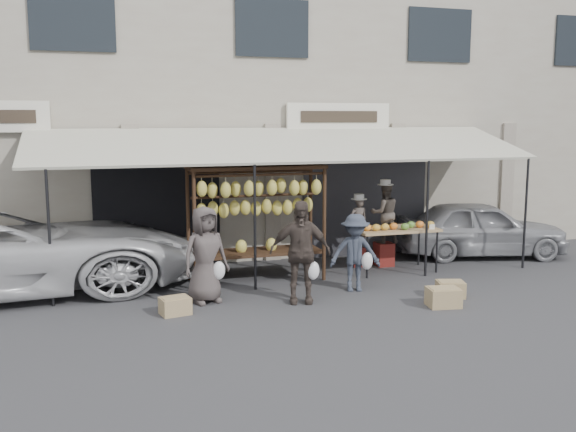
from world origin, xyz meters
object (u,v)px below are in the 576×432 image
object	(u,v)px
vendor_left	(358,222)
customer_right	(355,253)
customer_left	(205,255)
customer_mid	(300,252)
crate_near_b	(450,289)
sedan	(480,228)
crate_far	(175,306)
produce_table	(396,229)
crate_near_a	(443,297)
banana_rack	(257,200)
vendor_right	(385,213)

from	to	relation	value
vendor_left	customer_right	bearing A→B (deg)	64.48
customer_left	customer_mid	size ratio (longest dim) A/B	0.94
crate_near_b	sedan	distance (m)	3.76
customer_mid	crate_far	bearing A→B (deg)	-162.65
produce_table	crate_near_a	bearing A→B (deg)	-97.99
crate_near_a	crate_far	xyz separation A→B (m)	(-4.34, 0.90, -0.02)
banana_rack	customer_right	xyz separation A→B (m)	(1.51, -1.25, -0.86)
customer_left	crate_far	xyz separation A→B (m)	(-0.59, -0.54, -0.69)
customer_right	customer_left	bearing A→B (deg)	-167.48
customer_left	customer_mid	bearing A→B (deg)	-34.19
customer_mid	crate_near_b	xyz separation A→B (m)	(2.63, -0.48, -0.74)
vendor_left	crate_near_a	distance (m)	3.27
banana_rack	vendor_left	world-z (taller)	banana_rack
crate_far	sedan	bearing A→B (deg)	18.19
produce_table	crate_far	bearing A→B (deg)	-161.36
vendor_right	crate_far	distance (m)	5.26
vendor_right	crate_near_a	xyz separation A→B (m)	(-0.36, -3.04, -0.98)
customer_mid	customer_right	xyz separation A→B (m)	(1.18, 0.41, -0.17)
produce_table	customer_right	xyz separation A→B (m)	(-1.37, -1.12, -0.17)
vendor_left	customer_left	distance (m)	3.98
vendor_right	crate_near_a	size ratio (longest dim) A/B	2.43
banana_rack	customer_right	bearing A→B (deg)	-39.72
customer_left	sedan	xyz separation A→B (m)	(6.63, 1.83, -0.19)
vendor_right	crate_near_b	world-z (taller)	vendor_right
sedan	crate_far	bearing A→B (deg)	122.37
customer_right	crate_near_b	bearing A→B (deg)	-17.43
customer_right	crate_near_b	world-z (taller)	customer_right
vendor_right	produce_table	bearing A→B (deg)	96.05
produce_table	vendor_right	xyz separation A→B (m)	(0.02, 0.56, 0.26)
sedan	vendor_right	bearing A→B (deg)	109.46
customer_left	customer_right	distance (m)	2.72
crate_near_b	customer_right	bearing A→B (deg)	148.46
banana_rack	crate_far	size ratio (longest dim) A/B	5.67
customer_mid	customer_right	size ratio (longest dim) A/B	1.24
customer_mid	crate_far	xyz separation A→B (m)	(-2.13, -0.06, -0.74)
customer_left	customer_mid	distance (m)	1.61
customer_left	crate_far	world-z (taller)	customer_left
crate_far	crate_near_b	bearing A→B (deg)	-5.11
crate_near_b	crate_far	bearing A→B (deg)	174.89
produce_table	customer_right	world-z (taller)	customer_right
sedan	crate_near_a	bearing A→B (deg)	152.79
vendor_right	customer_right	world-z (taller)	vendor_right
produce_table	crate_far	world-z (taller)	produce_table
vendor_left	customer_mid	bearing A→B (deg)	47.14
banana_rack	crate_near_a	world-z (taller)	banana_rack
crate_near_a	crate_far	bearing A→B (deg)	168.31
sedan	customer_mid	bearing A→B (deg)	128.63
crate_near_b	banana_rack	bearing A→B (deg)	144.08
customer_mid	crate_near_a	distance (m)	2.51
customer_mid	vendor_left	bearing A→B (deg)	63.25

